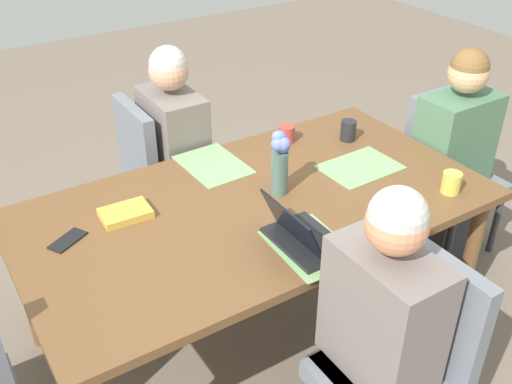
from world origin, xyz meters
name	(u,v)px	position (x,y,z in m)	size (l,w,h in m)	color
ground_plane	(256,325)	(0.00, 0.00, 0.00)	(10.00, 10.00, 0.00)	#756656
dining_table	(256,215)	(0.00, 0.00, 0.66)	(2.01, 1.08, 0.73)	brown
chair_head_right_left_near	(446,165)	(1.28, 0.05, 0.50)	(0.44, 0.44, 0.90)	slate
person_head_right_left_near	(449,169)	(1.22, -0.02, 0.53)	(0.40, 0.36, 1.19)	#2D2D33
chair_far_left_mid	(160,170)	(-0.08, 0.85, 0.50)	(0.44, 0.44, 0.90)	slate
person_far_left_mid	(176,166)	(-0.01, 0.79, 0.53)	(0.36, 0.40, 1.19)	#2D2D33
chair_near_left_far	(404,358)	(0.09, -0.84, 0.50)	(0.44, 0.44, 0.90)	slate
person_near_left_far	(377,350)	(0.01, -0.78, 0.53)	(0.36, 0.40, 1.19)	#2D2D33
flower_vase	(280,157)	(0.13, 0.01, 0.90)	(0.09, 0.08, 0.30)	#4C6B60
placemat_head_right_left_near	(360,167)	(0.57, -0.01, 0.73)	(0.36, 0.26, 0.00)	#7FAD70
placemat_far_left_mid	(212,165)	(0.00, 0.38, 0.73)	(0.36, 0.26, 0.00)	#7FAD70
placemat_near_left_far	(310,246)	(0.01, -0.38, 0.73)	(0.36, 0.26, 0.00)	#7FAD70
laptop_near_left_far	(302,236)	(-0.02, -0.35, 0.77)	(0.22, 0.32, 0.20)	black
coffee_mug_near_left	(451,183)	(0.76, -0.39, 0.78)	(0.08, 0.08, 0.09)	#DBC64C
coffee_mug_near_right	(348,130)	(0.71, 0.24, 0.78)	(0.08, 0.08, 0.10)	#232328
coffee_mug_centre_left	(287,134)	(0.44, 0.40, 0.77)	(0.08, 0.08, 0.08)	#AD3D38
book_red_cover	(126,213)	(-0.51, 0.19, 0.74)	(0.20, 0.14, 0.03)	gold
phone_black	(68,240)	(-0.77, 0.16, 0.73)	(0.15, 0.07, 0.01)	black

